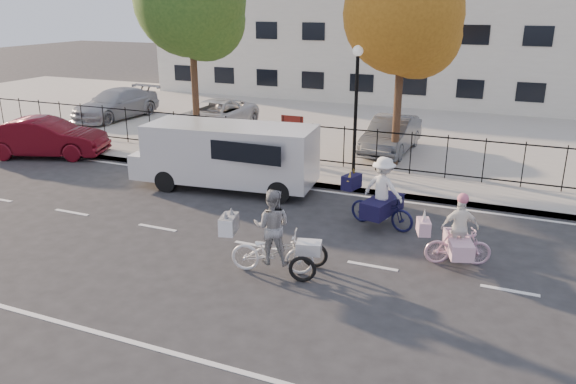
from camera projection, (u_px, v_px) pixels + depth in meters
The scene contains 20 objects.
ground at pixel (257, 246), 14.16m from camera, with size 120.00×120.00×0.00m, color #333334.
road_markings at pixel (257, 245), 14.15m from camera, with size 60.00×9.52×0.01m, color silver, non-canonical shape.
curb at pixel (323, 185), 18.53m from camera, with size 60.00×0.10×0.15m, color #A8A399.
sidewalk at pixel (334, 177), 19.45m from camera, with size 60.00×2.20×0.15m, color #A8A399.
parking_lot at pixel (392, 127), 27.21m from camera, with size 60.00×15.60×0.15m, color #A8A399.
iron_fence at pixel (344, 147), 20.14m from camera, with size 58.00×0.06×1.50m, color black, non-canonical shape.
building at pixel (431, 49), 34.98m from camera, with size 34.00×10.00×6.00m, color silver.
lamppost at pixel (357, 87), 18.90m from camera, with size 0.36×0.36×4.33m.
street_sign at pixel (292, 130), 20.31m from camera, with size 0.85×0.06×1.80m.
zebra_trike at pixel (273, 241), 12.54m from camera, with size 2.31×1.26×1.98m.
unicorn_bike at pixel (458, 239), 12.95m from camera, with size 1.78×1.29×1.76m.
bull_bike at pixel (381, 199), 15.12m from camera, with size 2.18×1.53×1.96m.
white_van at pixel (228, 154), 18.15m from camera, with size 6.14×2.60×2.11m.
red_sedan at pixel (46, 138), 22.04m from camera, with size 1.62×4.65×1.53m, color #540913.
pedestrian at pixel (259, 151), 19.50m from camera, with size 0.55×0.36×1.52m, color black.
lot_car_a at pixel (116, 104), 28.60m from camera, with size 2.07×5.08×1.47m, color #9B9DA2.
lot_car_b at pixel (215, 116), 25.82m from camera, with size 2.31×5.02×1.39m, color silver.
lot_car_c at pixel (391, 135), 22.11m from camera, with size 1.49×4.28×1.41m, color #4C5053.
tree_west at pixel (194, 6), 21.97m from camera, with size 4.42×4.42×8.11m.
tree_mid at pixel (407, 20), 19.01m from camera, with size 4.08×4.08×7.48m.
Camera 1 is at (5.79, -11.63, 5.84)m, focal length 35.00 mm.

